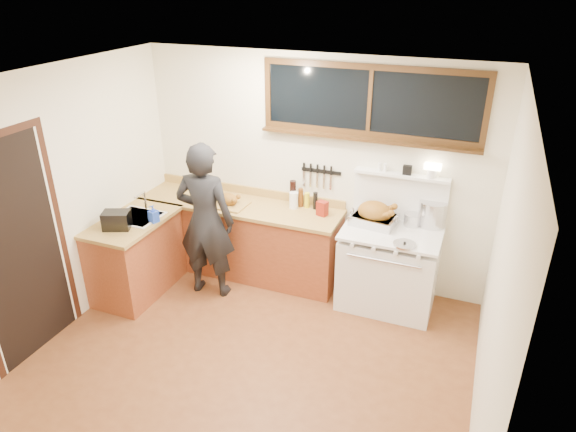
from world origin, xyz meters
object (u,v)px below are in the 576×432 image
at_px(cutting_board, 228,201).
at_px(roast_turkey, 375,215).
at_px(man, 206,221).
at_px(vintage_stove, 389,266).

distance_m(cutting_board, roast_turkey, 1.69).
distance_m(man, roast_turkey, 1.82).
xyz_separation_m(man, roast_turkey, (1.72, 0.59, 0.11)).
bearing_deg(man, vintage_stove, 14.59).
bearing_deg(vintage_stove, man, -165.41).
relative_size(vintage_stove, roast_turkey, 3.09).
relative_size(vintage_stove, cutting_board, 3.41).
bearing_deg(cutting_board, roast_turkey, 4.94).
height_order(man, cutting_board, man).
xyz_separation_m(vintage_stove, man, (-1.94, -0.50, 0.42)).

